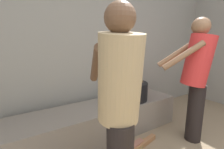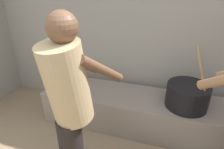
# 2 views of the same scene
# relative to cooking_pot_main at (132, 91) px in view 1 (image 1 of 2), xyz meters

# --- Properties ---
(block_enclosure_rear) EXTENTS (5.41, 0.20, 2.45)m
(block_enclosure_rear) POSITION_rel_cooking_pot_main_xyz_m (-0.26, 0.55, 0.64)
(block_enclosure_rear) COLOR gray
(block_enclosure_rear) RESTS_ON ground_plane
(hearth_ledge) EXTENTS (2.42, 0.60, 0.44)m
(hearth_ledge) POSITION_rel_cooking_pot_main_xyz_m (-0.55, 0.03, -0.36)
(hearth_ledge) COLOR slate
(hearth_ledge) RESTS_ON ground_plane
(cooking_pot_main) EXTENTS (0.46, 0.46, 0.72)m
(cooking_pot_main) POSITION_rel_cooking_pot_main_xyz_m (0.00, 0.00, 0.00)
(cooking_pot_main) COLOR black
(cooking_pot_main) RESTS_ON hearth_ledge
(cook_in_tan_shirt) EXTENTS (0.53, 0.72, 1.57)m
(cook_in_tan_shirt) POSITION_rel_cooking_pot_main_xyz_m (-0.91, -0.94, 0.31)
(cook_in_tan_shirt) COLOR black
(cook_in_tan_shirt) RESTS_ON ground_plane
(cook_in_red_shirt) EXTENTS (0.72, 0.66, 1.60)m
(cook_in_red_shirt) POSITION_rel_cooking_pot_main_xyz_m (0.44, -0.72, 0.34)
(cook_in_red_shirt) COLOR black
(cook_in_red_shirt) RESTS_ON ground_plane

